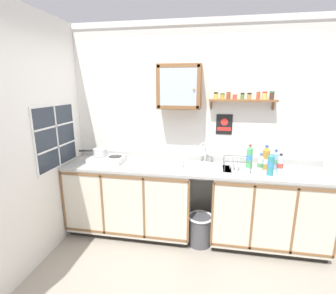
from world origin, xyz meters
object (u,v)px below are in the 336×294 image
(sink, at_px, (207,169))
(wall_cabinet, at_px, (180,87))
(bottle_water_blue_4, at_px, (275,161))
(trash_bin, at_px, (200,229))
(bottle_soda_green_1, at_px, (249,157))
(bottle_opaque_white_2, at_px, (260,164))
(dish_rack, at_px, (236,167))
(warning_sign, at_px, (224,125))
(saucepan, at_px, (100,152))
(bottle_juice_amber_5, at_px, (266,159))
(bottle_detergent_teal_3, at_px, (271,164))
(bottle_water_clear_0, at_px, (280,165))
(hot_plate_stove, at_px, (107,159))
(mug, at_px, (180,163))

(sink, distance_m, wall_cabinet, 1.04)
(bottle_water_blue_4, height_order, trash_bin, bottle_water_blue_4)
(bottle_soda_green_1, relative_size, bottle_opaque_white_2, 1.37)
(sink, height_order, bottle_water_blue_4, sink)
(dish_rack, relative_size, warning_sign, 1.23)
(saucepan, xyz_separation_m, wall_cabinet, (1.02, 0.12, 0.82))
(bottle_opaque_white_2, bearing_deg, bottle_juice_amber_5, 53.31)
(bottle_water_blue_4, xyz_separation_m, bottle_juice_amber_5, (-0.10, 0.01, 0.02))
(bottle_detergent_teal_3, bearing_deg, trash_bin, -179.61)
(bottle_water_blue_4, relative_size, dish_rack, 0.78)
(saucepan, distance_m, bottle_soda_green_1, 1.88)
(saucepan, xyz_separation_m, bottle_juice_amber_5, (2.06, 0.05, 0.00))
(sink, bearing_deg, bottle_water_clear_0, -8.80)
(bottle_water_blue_4, relative_size, bottle_juice_amber_5, 0.85)
(bottle_detergent_teal_3, xyz_separation_m, bottle_water_blue_4, (0.10, 0.20, -0.01))
(bottle_water_blue_4, distance_m, dish_rack, 0.47)
(bottle_juice_amber_5, bearing_deg, bottle_opaque_white_2, -126.69)
(sink, relative_size, bottle_water_clear_0, 2.21)
(hot_plate_stove, xyz_separation_m, bottle_water_blue_4, (2.06, 0.06, 0.07))
(bottle_juice_amber_5, height_order, mug, bottle_juice_amber_5)
(mug, bearing_deg, hot_plate_stove, 178.89)
(bottle_opaque_white_2, bearing_deg, sink, 175.81)
(bottle_water_blue_4, height_order, dish_rack, bottle_water_blue_4)
(bottle_juice_amber_5, distance_m, trash_bin, 1.16)
(bottle_detergent_teal_3, bearing_deg, saucepan, 175.57)
(trash_bin, bearing_deg, mug, 154.84)
(hot_plate_stove, bearing_deg, warning_sign, 10.33)
(hot_plate_stove, bearing_deg, bottle_water_blue_4, 1.78)
(sink, height_order, trash_bin, sink)
(saucepan, bearing_deg, dish_rack, -1.96)
(bottle_soda_green_1, relative_size, bottle_juice_amber_5, 1.02)
(bottle_soda_green_1, bearing_deg, dish_rack, -147.58)
(bottle_soda_green_1, bearing_deg, bottle_water_blue_4, -0.28)
(bottle_opaque_white_2, bearing_deg, wall_cabinet, 170.17)
(bottle_opaque_white_2, bearing_deg, dish_rack, -177.76)
(saucepan, distance_m, bottle_opaque_white_2, 1.99)
(hot_plate_stove, xyz_separation_m, bottle_opaque_white_2, (1.88, -0.03, 0.06))
(bottle_water_blue_4, relative_size, wall_cabinet, 0.46)
(bottle_soda_green_1, relative_size, dish_rack, 0.93)
(bottle_water_clear_0, distance_m, bottle_detergent_teal_3, 0.11)
(saucepan, distance_m, wall_cabinet, 1.31)
(sink, distance_m, warning_sign, 0.59)
(saucepan, height_order, dish_rack, saucepan)
(bottle_water_blue_4, bearing_deg, bottle_detergent_teal_3, -115.25)
(bottle_water_clear_0, xyz_separation_m, bottle_soda_green_1, (-0.30, 0.17, 0.03))
(bottle_water_clear_0, bearing_deg, bottle_water_blue_4, 93.54)
(bottle_detergent_teal_3, bearing_deg, bottle_juice_amber_5, 92.33)
(mug, height_order, trash_bin, mug)
(hot_plate_stove, distance_m, dish_rack, 1.61)
(saucepan, bearing_deg, bottle_water_clear_0, -3.32)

